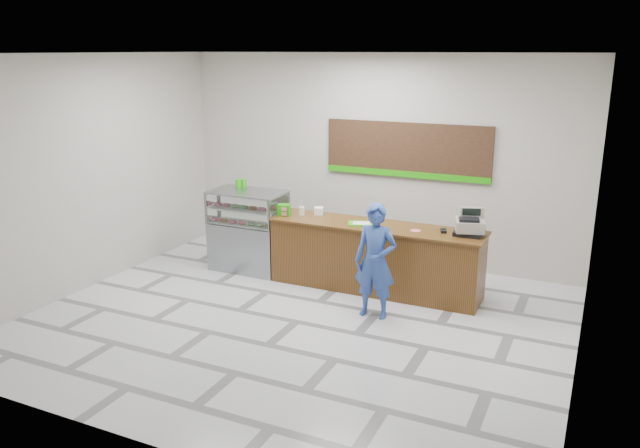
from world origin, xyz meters
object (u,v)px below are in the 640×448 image
at_px(sales_counter, 375,257).
at_px(serving_tray, 360,223).
at_px(display_case, 248,230).
at_px(customer, 375,261).
at_px(cash_register, 470,225).

relative_size(sales_counter, serving_tray, 7.88).
distance_m(display_case, customer, 2.71).
relative_size(sales_counter, display_case, 2.45).
distance_m(sales_counter, cash_register, 1.52).
height_order(cash_register, serving_tray, cash_register).
xyz_separation_m(sales_counter, customer, (0.33, -0.90, 0.28)).
xyz_separation_m(sales_counter, serving_tray, (-0.22, -0.06, 0.52)).
relative_size(sales_counter, cash_register, 6.44).
height_order(sales_counter, customer, customer).
bearing_deg(customer, sales_counter, 108.61).
relative_size(display_case, serving_tray, 3.21).
bearing_deg(display_case, cash_register, 1.49).
bearing_deg(cash_register, serving_tray, 168.97).
bearing_deg(sales_counter, cash_register, 3.88).
xyz_separation_m(sales_counter, display_case, (-2.22, -0.00, 0.16)).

